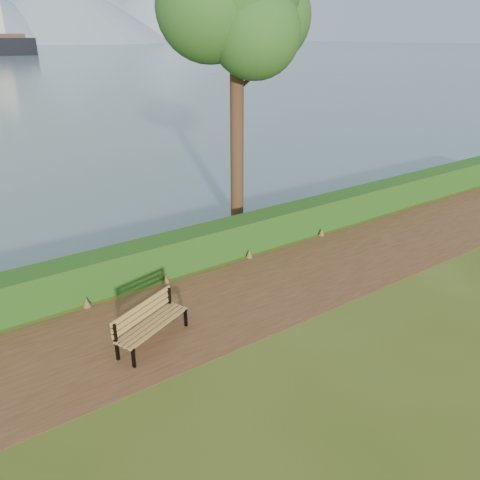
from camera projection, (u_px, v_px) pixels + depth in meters
ground at (245, 304)px, 11.37m from camera, size 140.00×140.00×0.00m
path at (238, 299)px, 11.60m from camera, size 40.00×3.40×0.01m
hedge at (192, 249)px, 13.13m from camera, size 32.00×0.85×1.00m
bench at (149, 321)px, 9.80m from camera, size 1.83×1.19×0.89m
tree at (236, 0)px, 13.39m from camera, size 4.84×4.06×9.31m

